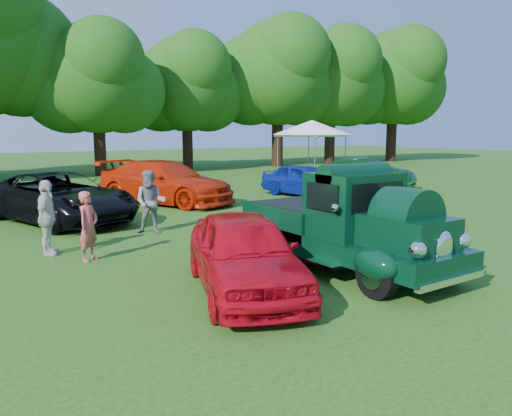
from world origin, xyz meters
TOP-DOWN VIEW (x-y plane):
  - ground at (0.00, 0.00)m, footprint 120.00×120.00m
  - hero_pickup at (0.58, -0.44)m, footprint 2.32×4.97m
  - red_convertible at (-1.91, -0.58)m, footprint 2.93×4.34m
  - back_car_black at (-2.94, 8.07)m, footprint 4.03×5.93m
  - back_car_orange at (1.31, 9.93)m, footprint 4.44×6.03m
  - back_car_blue at (7.05, 8.62)m, footprint 2.30×4.24m
  - back_car_green at (10.99, 8.87)m, footprint 3.57×4.58m
  - spectator_pink at (-3.52, 3.02)m, footprint 0.65×0.62m
  - spectator_grey at (-1.32, 4.97)m, footprint 1.05×1.00m
  - spectator_white at (-4.14, 4.00)m, footprint 0.81×1.07m
  - canopy_tent at (12.13, 14.18)m, footprint 5.12×5.12m
  - tree_line at (-1.89, 23.71)m, footprint 64.73×10.44m

SIDE VIEW (x-z plane):
  - ground at x=0.00m, z-range 0.00..0.00m
  - back_car_blue at x=7.05m, z-range 0.00..1.37m
  - red_convertible at x=-1.91m, z-range 0.00..1.37m
  - back_car_green at x=10.99m, z-range 0.00..1.46m
  - spectator_pink at x=-3.52m, z-range 0.00..1.49m
  - back_car_black at x=-2.94m, z-range 0.00..1.51m
  - back_car_orange at x=1.31m, z-range 0.00..1.62m
  - spectator_white at x=-4.14m, z-range 0.00..1.68m
  - hero_pickup at x=0.58m, z-range -0.13..1.81m
  - spectator_grey at x=-1.32m, z-range 0.00..1.71m
  - canopy_tent at x=12.13m, z-range 1.22..4.54m
  - tree_line at x=-1.89m, z-range 1.01..13.36m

